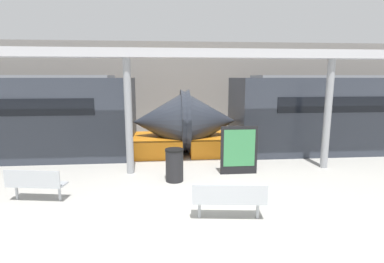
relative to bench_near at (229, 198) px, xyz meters
name	(u,v)px	position (x,y,z in m)	size (l,w,h in m)	color
ground_plane	(208,223)	(-0.49, -0.12, -0.50)	(60.00, 60.00, 0.00)	#B2AFA8
station_wall	(181,89)	(-0.49, 10.47, 2.00)	(56.00, 0.20, 5.00)	gray
bench_near	(229,198)	(0.00, 0.00, 0.00)	(1.67, 0.63, 0.85)	#ADB2B7
bench_far	(35,183)	(-4.67, 1.43, 0.00)	(1.49, 0.68, 0.85)	#ADB2B7
trash_bin	(174,165)	(-1.11, 2.64, 0.00)	(0.56, 0.56, 1.00)	black
poster_board	(239,150)	(1.00, 3.13, 0.30)	(1.20, 0.07, 1.59)	black
support_column_near	(129,117)	(-2.54, 3.56, 1.36)	(0.24, 0.24, 3.72)	gray
support_column_far	(328,115)	(4.15, 3.56, 1.36)	(0.24, 0.24, 3.72)	gray
canopy_beam	(126,53)	(-2.54, 3.56, 3.36)	(28.00, 0.60, 0.28)	#B7B7BC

